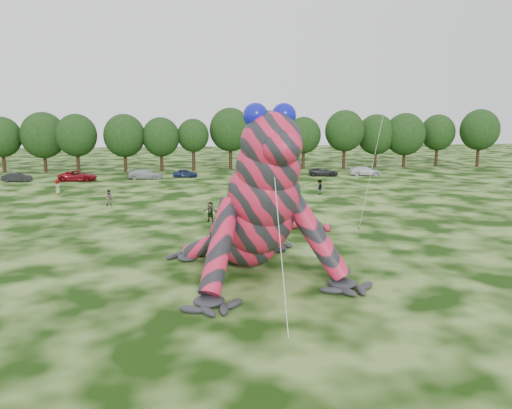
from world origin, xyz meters
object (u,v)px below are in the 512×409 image
at_px(car_6, 323,172).
at_px(car_5, 262,173).
at_px(car_3, 146,174).
at_px(tree_4, 2,145).
at_px(tree_11, 268,140).
at_px(flying_kite, 407,3).
at_px(tree_13, 344,139).
at_px(tree_17, 479,138).
at_px(car_1, 17,177).
at_px(tree_14, 376,141).
at_px(car_4, 185,173).
at_px(tree_10, 230,139).
at_px(inflatable_gecko, 241,185).
at_px(car_7, 365,171).
at_px(tree_16, 437,140).
at_px(tree_15, 405,140).
at_px(tree_5, 44,142).
at_px(spectator_4, 58,187).
at_px(tree_12, 303,143).
at_px(tree_7, 125,143).
at_px(spectator_2, 320,187).
at_px(tree_9, 193,145).
at_px(spectator_1, 109,198).
at_px(spectator_3, 286,188).
at_px(car_2, 78,176).
at_px(tree_8, 161,144).
at_px(spectator_5, 210,212).
at_px(tree_6, 77,144).

bearing_deg(car_6, car_5, 106.52).
xyz_separation_m(car_3, car_5, (17.13, -1.12, 0.02)).
relative_size(tree_4, tree_11, 0.90).
relative_size(flying_kite, tree_13, 1.96).
bearing_deg(tree_11, tree_17, -2.30).
relative_size(flying_kite, car_1, 5.04).
distance_m(tree_14, car_3, 41.37).
relative_size(car_3, car_4, 1.35).
bearing_deg(tree_14, tree_10, -179.68).
xyz_separation_m(inflatable_gecko, car_7, (23.89, 43.10, -4.36)).
bearing_deg(tree_16, tree_15, -167.07).
distance_m(tree_10, car_5, 13.61).
height_order(tree_5, spectator_4, tree_5).
bearing_deg(spectator_4, car_7, 115.24).
bearing_deg(tree_15, tree_12, -179.90).
distance_m(tree_11, car_4, 17.61).
bearing_deg(tree_14, car_6, -138.12).
xyz_separation_m(tree_5, tree_17, (75.07, -1.77, 0.25)).
xyz_separation_m(tree_14, tree_16, (11.99, 0.65, -0.01)).
bearing_deg(tree_7, car_3, -67.21).
relative_size(tree_11, car_6, 2.21).
xyz_separation_m(car_3, car_6, (26.95, 0.02, -0.09)).
bearing_deg(spectator_2, spectator_4, -62.48).
relative_size(tree_9, spectator_1, 5.20).
bearing_deg(spectator_2, flying_kite, 38.37).
bearing_deg(spectator_3, tree_14, 143.10).
xyz_separation_m(tree_5, tree_14, (56.59, 0.29, -0.20)).
xyz_separation_m(inflatable_gecko, tree_17, (48.45, 52.73, 0.07)).
relative_size(tree_14, car_2, 1.77).
xyz_separation_m(tree_12, car_1, (-43.94, -10.95, -3.84)).
xyz_separation_m(tree_17, car_4, (-52.25, -8.08, -4.52)).
bearing_deg(inflatable_gecko, tree_8, 85.89).
xyz_separation_m(tree_4, tree_17, (81.59, -2.05, 0.62)).
distance_m(car_7, spectator_2, 20.65).
distance_m(tree_16, spectator_5, 61.06).
bearing_deg(tree_6, spectator_4, -84.41).
relative_size(tree_4, tree_10, 0.86).
relative_size(flying_kite, tree_10, 1.89).
distance_m(tree_10, tree_15, 31.09).
height_order(flying_kite, tree_12, flying_kite).
xyz_separation_m(car_7, spectator_2, (-11.76, -16.97, 0.17)).
relative_size(tree_15, car_4, 2.62).
xyz_separation_m(car_4, car_5, (11.31, -2.33, 0.11)).
height_order(flying_kite, tree_9, flying_kite).
bearing_deg(spectator_3, tree_5, -128.88).
bearing_deg(tree_14, tree_17, -6.36).
bearing_deg(tree_12, spectator_1, -131.37).
bearing_deg(tree_10, spectator_2, -73.91).
height_order(tree_5, tree_16, tree_5).
bearing_deg(tree_16, tree_12, -176.33).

